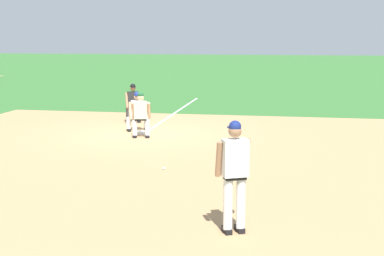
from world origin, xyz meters
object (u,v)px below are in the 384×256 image
Objects in this scene: umpire at (133,102)px; pitcher at (235,169)px; first_base_bag at (144,133)px; baserunner at (141,113)px; first_baseman at (138,110)px; baseball at (164,168)px.

pitcher is at bearing -155.60° from umpire.
pitcher reaches higher than umpire.
first_base_bag is 0.26× the size of baserunner.
baserunner reaches higher than first_base_bag.
pitcher is (-8.43, -3.84, 1.01)m from first_base_bag.
first_baseman is at bearing 24.95° from pitcher.
baserunner is (-1.16, -0.42, 0.06)m from first_baseman.
baseball is 5.53m from first_baseman.
first_baseman is at bearing 19.82° from baserunner.
baseball is 0.05× the size of umpire.
umpire reaches higher than first_base_bag.
umpire is (2.91, 1.11, 0.00)m from baserunner.
first_baseman is (5.08, 2.07, 0.69)m from baseball.
first_base_bag is at bearing 9.08° from baserunner.
first_base_bag is at bearing -147.85° from first_baseman.
first_baseman is 1.24m from baserunner.
baseball is 0.05× the size of baserunner.
first_baseman is 0.92× the size of umpire.
pitcher is 11.72m from umpire.
baseball is at bearing -157.87° from first_baseman.
first_baseman reaches higher than first_base_bag.
first_base_bag is 0.26× the size of umpire.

